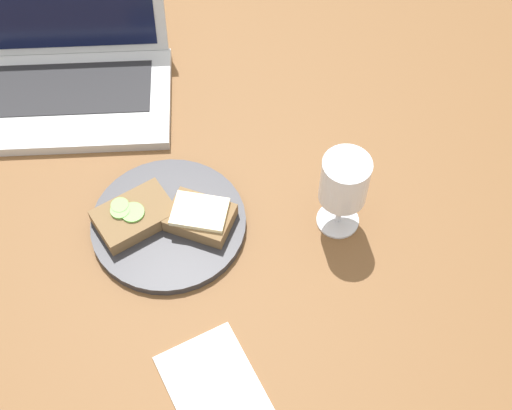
{
  "coord_description": "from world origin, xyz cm",
  "views": [
    {
      "loc": [
        -0.37,
        -54.11,
        93.45
      ],
      "look_at": [
        2.63,
        2.62,
        8.0
      ],
      "focal_mm": 50.0,
      "sensor_mm": 36.0,
      "label": 1
    }
  ],
  "objects_px": {
    "sandwich_with_cucumber": "(137,215)",
    "sandwich_with_cheese": "(203,216)",
    "napkin": "(219,390)",
    "wine_glass": "(347,183)",
    "plate": "(171,224)",
    "laptop": "(63,72)"
  },
  "relations": [
    {
      "from": "plate",
      "to": "sandwich_with_cucumber",
      "type": "relative_size",
      "value": 1.73
    },
    {
      "from": "wine_glass",
      "to": "napkin",
      "type": "distance_m",
      "value": 0.33
    },
    {
      "from": "wine_glass",
      "to": "laptop",
      "type": "relative_size",
      "value": 0.4
    },
    {
      "from": "sandwich_with_cucumber",
      "to": "sandwich_with_cheese",
      "type": "bearing_deg",
      "value": -4.62
    },
    {
      "from": "plate",
      "to": "napkin",
      "type": "xyz_separation_m",
      "value": [
        0.06,
        -0.26,
        -0.01
      ]
    },
    {
      "from": "plate",
      "to": "laptop",
      "type": "bearing_deg",
      "value": 121.91
    },
    {
      "from": "napkin",
      "to": "wine_glass",
      "type": "bearing_deg",
      "value": 53.17
    },
    {
      "from": "laptop",
      "to": "sandwich_with_cheese",
      "type": "bearing_deg",
      "value": -52.09
    },
    {
      "from": "sandwich_with_cucumber",
      "to": "wine_glass",
      "type": "height_order",
      "value": "wine_glass"
    },
    {
      "from": "laptop",
      "to": "napkin",
      "type": "height_order",
      "value": "laptop"
    },
    {
      "from": "wine_glass",
      "to": "plate",
      "type": "bearing_deg",
      "value": 179.07
    },
    {
      "from": "wine_glass",
      "to": "napkin",
      "type": "xyz_separation_m",
      "value": [
        -0.19,
        -0.25,
        -0.1
      ]
    },
    {
      "from": "sandwich_with_cheese",
      "to": "napkin",
      "type": "xyz_separation_m",
      "value": [
        0.02,
        -0.25,
        -0.03
      ]
    },
    {
      "from": "sandwich_with_cucumber",
      "to": "wine_glass",
      "type": "distance_m",
      "value": 0.31
    },
    {
      "from": "sandwich_with_cucumber",
      "to": "napkin",
      "type": "bearing_deg",
      "value": -66.49
    },
    {
      "from": "plate",
      "to": "sandwich_with_cucumber",
      "type": "height_order",
      "value": "sandwich_with_cucumber"
    },
    {
      "from": "laptop",
      "to": "wine_glass",
      "type": "bearing_deg",
      "value": -34.17
    },
    {
      "from": "plate",
      "to": "napkin",
      "type": "height_order",
      "value": "plate"
    },
    {
      "from": "wine_glass",
      "to": "laptop",
      "type": "xyz_separation_m",
      "value": [
        -0.43,
        0.29,
        -0.06
      ]
    },
    {
      "from": "plate",
      "to": "sandwich_with_cheese",
      "type": "distance_m",
      "value": 0.05
    },
    {
      "from": "plate",
      "to": "laptop",
      "type": "relative_size",
      "value": 0.64
    },
    {
      "from": "sandwich_with_cheese",
      "to": "wine_glass",
      "type": "height_order",
      "value": "wine_glass"
    }
  ]
}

